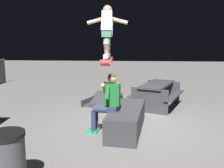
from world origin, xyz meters
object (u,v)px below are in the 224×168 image
skateboard (107,61)px  kicker_ramp (103,102)px  ledge_box_main (127,119)px  skater_airborne (107,29)px  trash_bin (7,161)px  person_sitting_on_ledge (107,100)px  picnic_table_back (157,91)px

skateboard → kicker_ramp: skateboard is taller
ledge_box_main → skater_airborne: bearing=100.3°
kicker_ramp → trash_bin: 4.88m
ledge_box_main → trash_bin: trash_bin is taller
kicker_ramp → person_sitting_on_ledge: bearing=-171.2°
picnic_table_back → trash_bin: size_ratio=2.50×
skateboard → picnic_table_back: skateboard is taller
kicker_ramp → trash_bin: trash_bin is taller
ledge_box_main → kicker_ramp: ledge_box_main is taller
picnic_table_back → trash_bin: trash_bin is taller
kicker_ramp → picnic_table_back: 1.79m
ledge_box_main → skateboard: bearing=107.2°
skateboard → trash_bin: size_ratio=1.23×
person_sitting_on_ledge → trash_bin: person_sitting_on_ledge is taller
skateboard → ledge_box_main: bearing=-72.8°
trash_bin → skater_airborne: bearing=-26.0°
picnic_table_back → skater_airborne: bearing=149.2°
person_sitting_on_ledge → skater_airborne: size_ratio=1.22×
picnic_table_back → ledge_box_main: bearing=157.5°
skater_airborne → picnic_table_back: bearing=-30.8°
person_sitting_on_ledge → trash_bin: 2.54m
skateboard → skater_airborne: 0.69m
skateboard → picnic_table_back: 2.89m
kicker_ramp → picnic_table_back: picnic_table_back is taller
skateboard → kicker_ramp: (2.47, 0.39, -1.55)m
kicker_ramp → trash_bin: (-4.80, 0.77, 0.35)m
kicker_ramp → trash_bin: bearing=170.8°
ledge_box_main → skateboard: 1.43m
ledge_box_main → picnic_table_back: size_ratio=0.95×
ledge_box_main → picnic_table_back: picnic_table_back is taller
trash_bin → skateboard: bearing=-26.5°
ledge_box_main → picnic_table_back: (2.17, -0.90, 0.23)m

